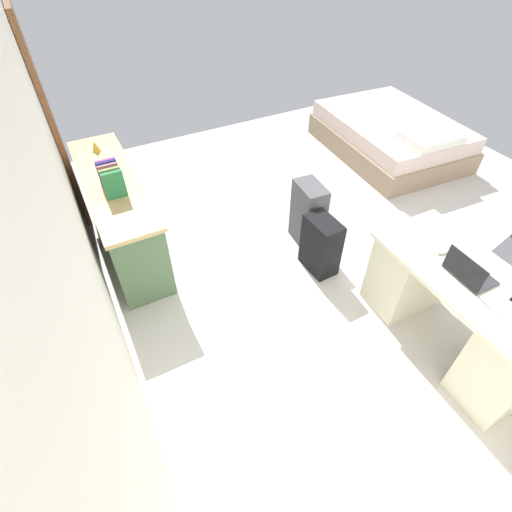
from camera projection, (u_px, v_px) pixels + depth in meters
The scene contains 12 objects.
ground_plane at pixel (347, 237), 4.12m from camera, with size 5.92×5.92×0.00m, color beige.
wall_back at pixel (53, 181), 2.31m from camera, with size 4.92×0.10×2.86m, color white.
door_wooden at pixel (51, 119), 3.84m from camera, with size 0.88×0.05×2.04m, color brown.
desk at pixel (457, 310), 2.93m from camera, with size 1.46×0.69×0.74m.
credenza at pixel (120, 213), 3.77m from camera, with size 1.80×0.48×0.78m.
bed at pixel (390, 136), 5.25m from camera, with size 1.99×1.53×0.58m.
suitcase_black at pixel (321, 245), 3.60m from camera, with size 0.36×0.22×0.56m, color black.
suitcase_spare_grey at pixel (308, 214), 3.85m from camera, with size 0.36×0.22×0.67m, color #4C4C51.
laptop at pixel (468, 272), 2.66m from camera, with size 0.32×0.23×0.21m.
computer_mouse at pixel (442, 251), 2.87m from camera, with size 0.06×0.10×0.03m, color white.
book_row at pixel (111, 178), 3.31m from camera, with size 0.31×0.17×0.24m.
figurine_small at pixel (95, 146), 3.82m from camera, with size 0.08×0.08×0.11m, color gold.
Camera 1 is at (-2.31, 2.29, 2.71)m, focal length 27.33 mm.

